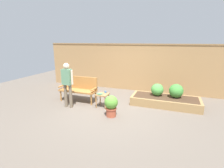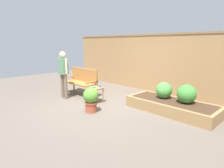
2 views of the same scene
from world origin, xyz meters
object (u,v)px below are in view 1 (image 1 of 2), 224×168
object	(u,v)px
cup_on_table	(105,92)
shrub_near_bench	(157,90)
shrub_far_corner	(176,91)
side_table	(102,96)
person_by_bench	(67,81)
potted_boxwood	(111,105)
garden_bench	(79,87)
book_on_table	(100,94)

from	to	relation	value
cup_on_table	shrub_near_bench	distance (m)	1.93
cup_on_table	shrub_far_corner	world-z (taller)	shrub_far_corner
side_table	person_by_bench	size ratio (longest dim) A/B	0.31
cup_on_table	potted_boxwood	xyz separation A→B (m)	(0.49, -0.74, -0.15)
person_by_bench	cup_on_table	bearing A→B (deg)	25.26
side_table	garden_bench	bearing A→B (deg)	165.48
garden_bench	shrub_far_corner	world-z (taller)	garden_bench
garden_bench	potted_boxwood	bearing A→B (deg)	-28.47
potted_boxwood	person_by_bench	bearing A→B (deg)	173.72
side_table	shrub_far_corner	world-z (taller)	shrub_far_corner
side_table	cup_on_table	distance (m)	0.19
potted_boxwood	person_by_bench	world-z (taller)	person_by_bench
cup_on_table	person_by_bench	size ratio (longest dim) A/B	0.07
garden_bench	cup_on_table	world-z (taller)	garden_bench
side_table	shrub_far_corner	distance (m)	2.63
cup_on_table	side_table	bearing A→B (deg)	-117.34
cup_on_table	shrub_far_corner	xyz separation A→B (m)	(2.35, 0.92, 0.03)
garden_bench	shrub_near_bench	distance (m)	2.97
garden_bench	person_by_bench	bearing A→B (deg)	-90.54
side_table	book_on_table	bearing A→B (deg)	-127.83
cup_on_table	book_on_table	bearing A→B (deg)	-121.64
cup_on_table	shrub_far_corner	size ratio (longest dim) A/B	0.22
shrub_near_bench	potted_boxwood	bearing A→B (deg)	-125.75
shrub_far_corner	garden_bench	bearing A→B (deg)	-167.79
cup_on_table	potted_boxwood	bearing A→B (deg)	-56.29
potted_boxwood	shrub_near_bench	distance (m)	2.06
side_table	shrub_far_corner	bearing A→B (deg)	23.51
garden_bench	person_by_bench	size ratio (longest dim) A/B	0.92
garden_bench	potted_boxwood	xyz separation A→B (m)	(1.67, -0.90, -0.17)
side_table	person_by_bench	distance (m)	1.31
side_table	potted_boxwood	bearing A→B (deg)	-47.83
book_on_table	shrub_near_bench	distance (m)	2.14
garden_bench	side_table	bearing A→B (deg)	-14.52
person_by_bench	shrub_far_corner	bearing A→B (deg)	22.78
cup_on_table	book_on_table	world-z (taller)	cup_on_table
book_on_table	shrub_near_bench	size ratio (longest dim) A/B	0.38
side_table	cup_on_table	bearing A→B (deg)	62.66
garden_bench	shrub_near_bench	size ratio (longest dim) A/B	3.19
book_on_table	shrub_far_corner	size ratio (longest dim) A/B	0.35
potted_boxwood	book_on_table	bearing A→B (deg)	138.88
potted_boxwood	person_by_bench	size ratio (longest dim) A/B	0.43
potted_boxwood	shrub_near_bench	world-z (taller)	shrub_near_bench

